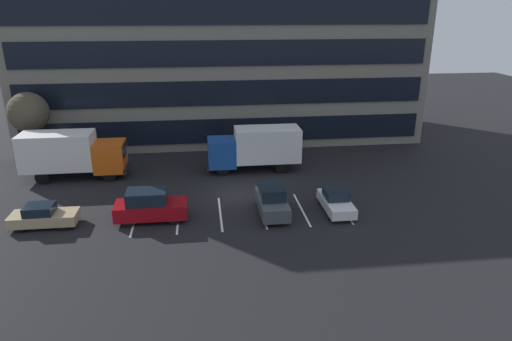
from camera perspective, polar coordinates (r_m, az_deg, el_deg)
name	(u,v)px	position (r m, az deg, el deg)	size (l,w,h in m)	color
ground_plane	(237,194)	(33.99, -2.38, -3.00)	(120.00, 120.00, 0.00)	black
office_building	(221,49)	(49.44, -4.34, 14.91)	(39.46, 13.66, 18.00)	slate
lot_markings	(241,212)	(31.08, -1.88, -5.26)	(14.14, 5.40, 0.01)	silver
box_truck_blue	(256,147)	(38.42, -0.05, 2.98)	(7.86, 2.60, 3.64)	#194799
box_truck_orange	(72,153)	(39.44, -22.03, 2.06)	(8.14, 2.70, 3.78)	#D85914
suv_charcoal	(272,200)	(30.60, 2.00, -3.76)	(1.82, 4.29, 1.94)	#474C51
suv_maroon	(150,206)	(30.39, -13.10, -4.33)	(4.60, 1.95, 2.08)	maroon
sedan_tan	(43,216)	(31.91, -25.03, -5.19)	(4.09, 1.71, 1.46)	tan
sedan_white	(336,201)	(31.53, 9.96, -3.83)	(1.69, 4.04, 1.45)	white
bare_tree	(29,112)	(43.70, -26.53, 6.50)	(3.41, 3.41, 6.38)	#473323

